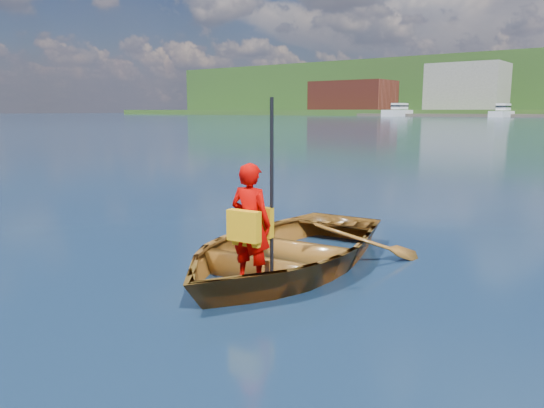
# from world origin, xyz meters

# --- Properties ---
(ground) EXTENTS (600.00, 600.00, 0.00)m
(ground) POSITION_xyz_m (0.00, 0.00, 0.00)
(ground) COLOR #14223E
(ground) RESTS_ON ground
(rowboat) EXTENTS (2.91, 3.81, 0.74)m
(rowboat) POSITION_xyz_m (-0.29, -0.87, 0.22)
(rowboat) COLOR maroon
(rowboat) RESTS_ON ground
(child_paddler) EXTENTS (0.46, 0.37, 1.82)m
(child_paddler) POSITION_xyz_m (-0.04, -1.74, 0.70)
(child_paddler) COLOR #C70200
(child_paddler) RESTS_ON ground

